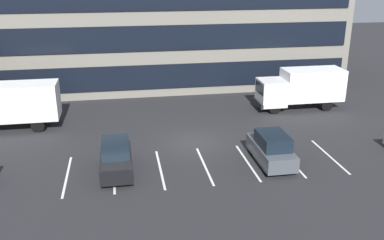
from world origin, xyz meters
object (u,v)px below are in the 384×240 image
(box_truck_white, at_px, (302,87))
(suv_charcoal, at_px, (271,149))
(suv_black, at_px, (116,158))
(box_truck_orange, at_px, (10,104))

(box_truck_white, relative_size, suv_charcoal, 1.65)
(suv_black, height_order, suv_charcoal, suv_charcoal)
(box_truck_orange, height_order, suv_charcoal, box_truck_orange)
(suv_black, bearing_deg, suv_charcoal, -2.09)
(box_truck_orange, xyz_separation_m, box_truck_white, (23.77, 0.99, -0.03))
(box_truck_orange, xyz_separation_m, suv_black, (7.80, -8.87, -1.02))
(box_truck_orange, distance_m, box_truck_white, 23.79)
(box_truck_white, bearing_deg, suv_black, -148.29)
(suv_charcoal, bearing_deg, suv_black, 177.91)
(box_truck_white, xyz_separation_m, suv_charcoal, (-6.32, -10.22, -0.96))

